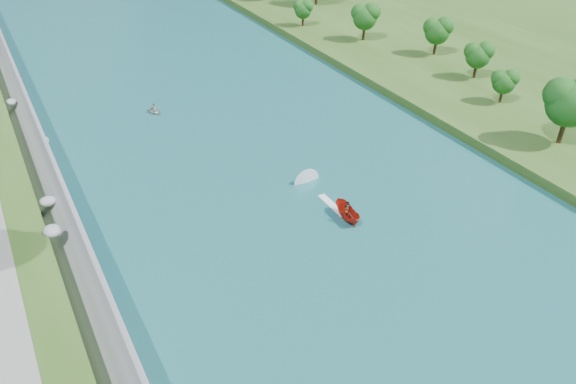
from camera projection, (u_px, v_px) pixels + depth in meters
ground at (397, 298)px, 53.52m from camera, size 260.00×260.00×0.00m
river_water at (294, 195)px, 68.02m from camera, size 55.00×240.00×0.10m
berm_east at (568, 105)px, 87.72m from camera, size 44.00×240.00×1.50m
riprap_bank at (73, 256)px, 55.90m from camera, size 4.48×236.00×4.38m
trees_east at (490, 71)px, 84.44m from camera, size 19.27×138.88×11.82m
motorboat at (341, 207)px, 64.51m from camera, size 3.60×19.07×2.17m
raft at (154, 110)px, 86.87m from camera, size 2.63×3.29×1.49m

